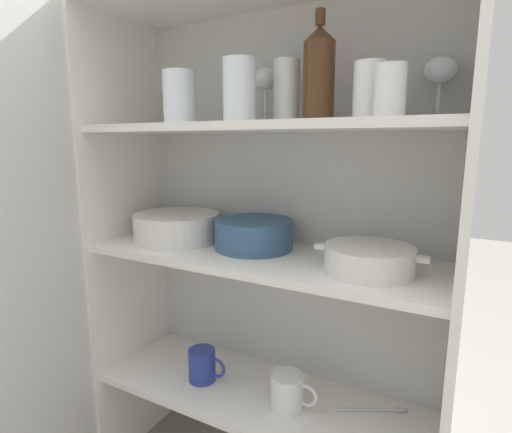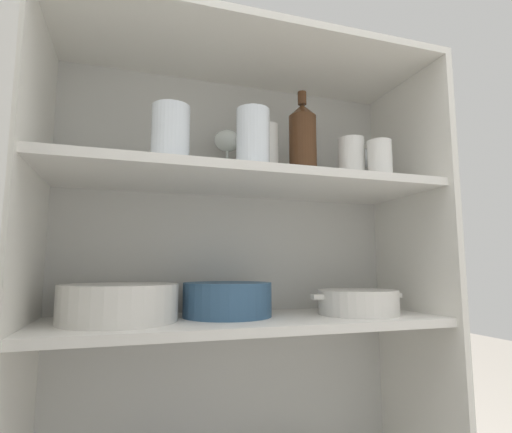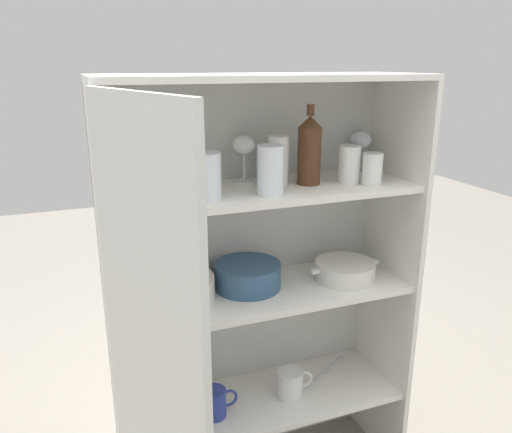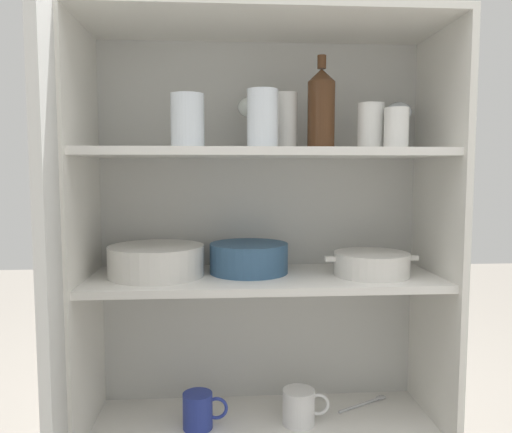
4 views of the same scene
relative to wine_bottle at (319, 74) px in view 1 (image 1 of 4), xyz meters
name	(u,v)px [view 1 (image 1 of 4)]	position (x,y,z in m)	size (l,w,h in m)	color
cupboard_back_panel	(285,253)	(-0.15, 0.16, -0.48)	(0.96, 0.02, 1.37)	silver
cupboard_side_left	(130,247)	(-0.62, 0.00, -0.48)	(0.02, 0.35, 1.37)	white
cupboard_side_right	(458,302)	(0.32, 0.00, -0.48)	(0.02, 0.35, 1.37)	white
shelf_board_lower	(260,396)	(-0.15, 0.00, -0.86)	(0.92, 0.31, 0.02)	white
shelf_board_middle	(260,257)	(-0.15, 0.00, -0.45)	(0.92, 0.31, 0.02)	white
shelf_board_upper	(260,127)	(-0.15, 0.00, -0.12)	(0.92, 0.31, 0.02)	white
cupboard_door	(14,290)	(-0.56, -0.40, -0.48)	(0.14, 0.47, 1.37)	silver
tumbler_glass_0	(390,91)	(0.17, -0.08, -0.06)	(0.06, 0.06, 0.10)	white
tumbler_glass_1	(179,98)	(-0.34, -0.07, -0.04)	(0.08, 0.08, 0.13)	white
tumbler_glass_2	(370,91)	(0.12, -0.03, -0.05)	(0.07, 0.07, 0.12)	white
tumbler_glass_3	(286,92)	(-0.09, 0.03, -0.03)	(0.06, 0.06, 0.15)	white
tumbler_glass_4	(239,90)	(-0.16, -0.08, -0.04)	(0.08, 0.08, 0.14)	white
wine_glass_0	(440,74)	(0.24, 0.10, 0.00)	(0.07, 0.07, 0.14)	white
wine_glass_1	(266,83)	(-0.18, 0.09, 0.00)	(0.07, 0.07, 0.15)	white
wine_bottle	(319,74)	(0.00, 0.00, 0.00)	(0.07, 0.07, 0.24)	#4C2D19
plate_stack_white	(177,227)	(-0.43, 0.01, -0.40)	(0.25, 0.25, 0.08)	silver
mixing_bowl_large	(254,233)	(-0.19, 0.04, -0.40)	(0.21, 0.21, 0.08)	#33567A
casserole_dish	(369,259)	(0.14, -0.02, -0.41)	(0.25, 0.20, 0.06)	silver
coffee_mug_primary	(288,391)	(-0.05, -0.02, -0.80)	(0.13, 0.09, 0.09)	white
coffee_mug_extra_1	(203,365)	(-0.33, -0.03, -0.80)	(0.12, 0.08, 0.09)	#283893
serving_spoon	(378,410)	(0.16, 0.08, -0.84)	(0.17, 0.10, 0.01)	silver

